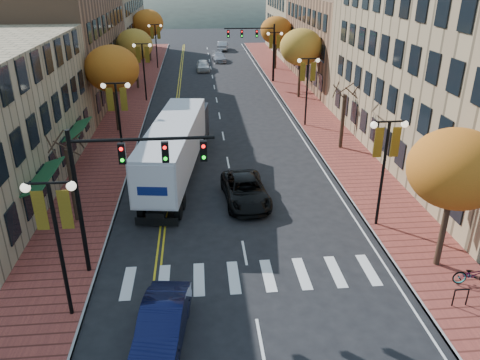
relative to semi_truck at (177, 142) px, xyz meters
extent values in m
plane|color=black|center=(3.53, -14.31, -2.32)|extent=(200.00, 200.00, 0.00)
cube|color=brown|center=(-5.47, 18.19, -2.25)|extent=(4.00, 85.00, 0.15)
cube|color=brown|center=(12.53, 18.19, -2.25)|extent=(4.00, 85.00, 0.15)
cube|color=brown|center=(-13.47, 21.69, 3.18)|extent=(12.00, 24.00, 11.00)
cube|color=#9E8966|center=(-13.47, 46.69, 2.43)|extent=(12.00, 26.00, 9.50)
cube|color=brown|center=(22.03, 27.69, 2.68)|extent=(15.00, 24.00, 10.00)
cube|color=#9E8966|center=(22.03, 49.69, 3.18)|extent=(15.00, 20.00, 11.00)
cylinder|color=#382619|center=(-5.47, -6.31, -0.07)|extent=(0.28, 0.28, 4.20)
cylinder|color=#382619|center=(-5.47, 9.69, 0.28)|extent=(0.28, 0.28, 4.90)
ellipsoid|color=#CB6017|center=(-5.47, 9.69, 3.14)|extent=(4.48, 4.48, 3.81)
cylinder|color=#382619|center=(-5.47, 25.69, 0.10)|extent=(0.28, 0.28, 4.55)
ellipsoid|color=gold|center=(-5.47, 25.69, 2.75)|extent=(4.16, 4.16, 3.54)
cylinder|color=#382619|center=(-5.47, 43.69, 0.35)|extent=(0.28, 0.28, 5.04)
ellipsoid|color=#CB6017|center=(-5.47, 43.69, 3.29)|extent=(4.61, 4.61, 3.92)
cylinder|color=#382619|center=(12.53, -12.31, 0.10)|extent=(0.28, 0.28, 4.55)
ellipsoid|color=#CB6017|center=(12.53, -12.31, 2.75)|extent=(4.16, 4.16, 3.54)
cylinder|color=#382619|center=(12.53, 3.69, -0.07)|extent=(0.28, 0.28, 4.20)
cylinder|color=#382619|center=(12.53, 19.69, 0.28)|extent=(0.28, 0.28, 4.90)
ellipsoid|color=gold|center=(12.53, 19.69, 3.14)|extent=(4.48, 4.48, 3.81)
cylinder|color=#382619|center=(12.53, 35.69, 0.21)|extent=(0.28, 0.28, 4.76)
ellipsoid|color=#CB6017|center=(12.53, 35.69, 2.98)|extent=(4.35, 4.35, 3.70)
cylinder|color=black|center=(-3.97, -14.31, 0.68)|extent=(0.16, 0.16, 6.00)
cylinder|color=black|center=(-3.97, -14.31, 3.68)|extent=(1.60, 0.10, 0.10)
sphere|color=#FFF2CC|center=(-4.77, -14.31, 3.53)|extent=(0.36, 0.36, 0.36)
sphere|color=#FFF2CC|center=(-3.17, -14.31, 3.53)|extent=(0.36, 0.36, 0.36)
cube|color=#BD9319|center=(-4.42, -14.31, 2.58)|extent=(0.45, 0.03, 1.60)
cube|color=#BD9319|center=(-3.52, -14.31, 2.58)|extent=(0.45, 0.03, 1.60)
cylinder|color=black|center=(-3.97, 1.69, 0.68)|extent=(0.16, 0.16, 6.00)
cylinder|color=black|center=(-3.97, 1.69, 3.68)|extent=(1.60, 0.10, 0.10)
sphere|color=#FFF2CC|center=(-4.77, 1.69, 3.53)|extent=(0.36, 0.36, 0.36)
sphere|color=#FFF2CC|center=(-3.17, 1.69, 3.53)|extent=(0.36, 0.36, 0.36)
cube|color=#BD9319|center=(-4.42, 1.69, 2.58)|extent=(0.45, 0.03, 1.60)
cube|color=#BD9319|center=(-3.52, 1.69, 2.58)|extent=(0.45, 0.03, 1.60)
cylinder|color=black|center=(-3.97, 19.69, 0.68)|extent=(0.16, 0.16, 6.00)
cylinder|color=black|center=(-3.97, 19.69, 3.68)|extent=(1.60, 0.10, 0.10)
sphere|color=#FFF2CC|center=(-4.77, 19.69, 3.53)|extent=(0.36, 0.36, 0.36)
sphere|color=#FFF2CC|center=(-3.17, 19.69, 3.53)|extent=(0.36, 0.36, 0.36)
cube|color=#BD9319|center=(-4.42, 19.69, 2.58)|extent=(0.45, 0.03, 1.60)
cube|color=#BD9319|center=(-3.52, 19.69, 2.58)|extent=(0.45, 0.03, 1.60)
cylinder|color=black|center=(-3.97, 37.69, 0.68)|extent=(0.16, 0.16, 6.00)
cylinder|color=black|center=(-3.97, 37.69, 3.68)|extent=(1.60, 0.10, 0.10)
sphere|color=#FFF2CC|center=(-4.77, 37.69, 3.53)|extent=(0.36, 0.36, 0.36)
sphere|color=#FFF2CC|center=(-3.17, 37.69, 3.53)|extent=(0.36, 0.36, 0.36)
cube|color=#BD9319|center=(-4.42, 37.69, 2.58)|extent=(0.45, 0.03, 1.60)
cube|color=#BD9319|center=(-3.52, 37.69, 2.58)|extent=(0.45, 0.03, 1.60)
cylinder|color=black|center=(11.03, -8.31, 0.68)|extent=(0.16, 0.16, 6.00)
cylinder|color=black|center=(11.03, -8.31, 3.68)|extent=(1.60, 0.10, 0.10)
sphere|color=#FFF2CC|center=(10.23, -8.31, 3.53)|extent=(0.36, 0.36, 0.36)
sphere|color=#FFF2CC|center=(11.83, -8.31, 3.53)|extent=(0.36, 0.36, 0.36)
cube|color=#BD9319|center=(10.58, -8.31, 2.58)|extent=(0.45, 0.03, 1.60)
cube|color=#BD9319|center=(11.48, -8.31, 2.58)|extent=(0.45, 0.03, 1.60)
cylinder|color=black|center=(11.03, 9.69, 0.68)|extent=(0.16, 0.16, 6.00)
cylinder|color=black|center=(11.03, 9.69, 3.68)|extent=(1.60, 0.10, 0.10)
sphere|color=#FFF2CC|center=(10.23, 9.69, 3.53)|extent=(0.36, 0.36, 0.36)
sphere|color=#FFF2CC|center=(11.83, 9.69, 3.53)|extent=(0.36, 0.36, 0.36)
cube|color=#BD9319|center=(10.58, 9.69, 2.58)|extent=(0.45, 0.03, 1.60)
cube|color=#BD9319|center=(11.48, 9.69, 2.58)|extent=(0.45, 0.03, 1.60)
cylinder|color=black|center=(11.03, 27.69, 0.68)|extent=(0.16, 0.16, 6.00)
cylinder|color=black|center=(11.03, 27.69, 3.68)|extent=(1.60, 0.10, 0.10)
sphere|color=#FFF2CC|center=(10.23, 27.69, 3.53)|extent=(0.36, 0.36, 0.36)
sphere|color=#FFF2CC|center=(11.83, 27.69, 3.53)|extent=(0.36, 0.36, 0.36)
cube|color=#BD9319|center=(10.58, 27.69, 2.58)|extent=(0.45, 0.03, 1.60)
cube|color=#BD9319|center=(11.48, 27.69, 2.58)|extent=(0.45, 0.03, 1.60)
cylinder|color=black|center=(-3.87, -11.31, 1.18)|extent=(0.20, 0.20, 7.00)
cylinder|color=black|center=(-0.87, -11.31, 4.18)|extent=(6.00, 0.14, 0.14)
cube|color=black|center=(-1.77, -11.31, 3.58)|extent=(0.30, 0.25, 0.90)
sphere|color=#FF0C0C|center=(-1.77, -11.45, 3.83)|extent=(0.16, 0.16, 0.16)
cube|color=black|center=(0.03, -11.31, 3.58)|extent=(0.30, 0.25, 0.90)
sphere|color=#FF0C0C|center=(0.03, -11.45, 3.83)|extent=(0.16, 0.16, 0.16)
cube|color=black|center=(1.65, -11.31, 3.58)|extent=(0.30, 0.25, 0.90)
sphere|color=#FF0C0C|center=(1.65, -11.45, 3.83)|extent=(0.16, 0.16, 0.16)
cylinder|color=black|center=(10.93, 27.69, 1.18)|extent=(0.20, 0.20, 7.00)
cylinder|color=black|center=(7.93, 27.69, 4.18)|extent=(6.00, 0.14, 0.14)
cube|color=black|center=(8.83, 27.69, 3.58)|extent=(0.30, 0.25, 0.90)
sphere|color=#FF0C0C|center=(8.83, 27.55, 3.83)|extent=(0.16, 0.16, 0.16)
cube|color=black|center=(7.03, 27.69, 3.58)|extent=(0.30, 0.25, 0.90)
sphere|color=#FF0C0C|center=(7.03, 27.55, 3.83)|extent=(0.16, 0.16, 0.16)
cube|color=black|center=(5.41, 27.69, 3.58)|extent=(0.30, 0.25, 0.90)
sphere|color=#FF0C0C|center=(5.41, 27.55, 3.83)|extent=(0.16, 0.16, 0.16)
cube|color=black|center=(-0.17, -1.26, -1.48)|extent=(2.75, 12.94, 0.35)
cube|color=silver|center=(-0.17, -1.26, 0.26)|extent=(4.32, 13.16, 2.78)
cube|color=black|center=(0.91, 6.62, -0.68)|extent=(2.87, 3.29, 2.49)
cylinder|color=black|center=(-1.91, -6.24, -1.83)|extent=(0.48, 1.03, 0.99)
cylinder|color=black|center=(0.16, -6.52, -1.83)|extent=(0.48, 1.03, 0.99)
cylinder|color=black|center=(-1.75, -5.06, -1.83)|extent=(0.48, 1.03, 0.99)
cylinder|color=black|center=(0.32, -5.34, -1.83)|extent=(0.48, 1.03, 0.99)
cylinder|color=black|center=(-0.29, 5.58, -1.83)|extent=(0.48, 1.03, 0.99)
cylinder|color=black|center=(1.78, 5.29, -1.83)|extent=(0.48, 1.03, 0.99)
cylinder|color=black|center=(0.01, 7.74, -1.83)|extent=(0.48, 1.03, 0.99)
cylinder|color=black|center=(2.08, 7.46, -1.83)|extent=(0.48, 1.03, 0.99)
imported|color=#0C1033|center=(-0.18, -16.07, -1.56)|extent=(2.19, 4.83, 1.54)
imported|color=black|center=(4.15, -4.73, -1.57)|extent=(2.86, 5.59, 1.51)
imported|color=silver|center=(2.40, 35.78, -1.59)|extent=(1.80, 4.34, 1.47)
imported|color=#A7A6AE|center=(4.96, 42.69, -1.65)|extent=(2.20, 4.78, 1.35)
imported|color=#A2A2A9|center=(6.20, 53.36, -1.56)|extent=(2.22, 4.81, 1.53)
imported|color=gray|center=(13.37, -13.93, -1.69)|extent=(1.89, 0.80, 0.97)
camera|label=1|loc=(1.48, -30.03, 10.66)|focal=35.00mm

